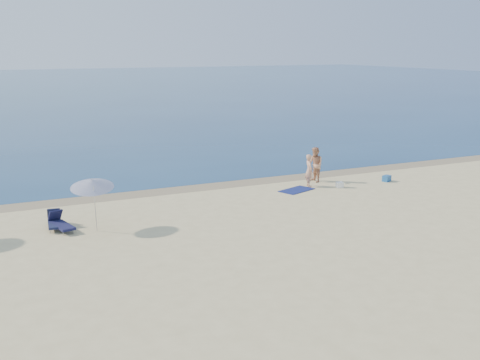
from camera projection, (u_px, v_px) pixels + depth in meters
name	position (u px, v px, depth m)	size (l,w,h in m)	color
sea	(29.00, 87.00, 101.56)	(240.00, 160.00, 0.01)	navy
wet_sand_strip	(217.00, 185.00, 30.52)	(240.00, 1.60, 0.00)	#847254
person_left	(309.00, 170.00, 30.10)	(0.60, 0.39, 1.64)	tan
person_right	(315.00, 165.00, 31.12)	(0.88, 0.69, 1.82)	tan
beach_towel	(297.00, 190.00, 29.46)	(1.75, 0.97, 0.03)	#0F184F
white_bag	(340.00, 185.00, 30.03)	(0.32, 0.28, 0.28)	white
blue_cooler	(387.00, 178.00, 31.38)	(0.44, 0.32, 0.32)	#1B5497
umbrella_near	(92.00, 184.00, 22.76)	(2.09, 2.11, 2.17)	silver
lounger_left	(55.00, 222.00, 23.37)	(0.66, 1.56, 0.67)	#141937
lounger_right	(61.00, 224.00, 23.09)	(0.84, 1.65, 0.69)	#15163B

